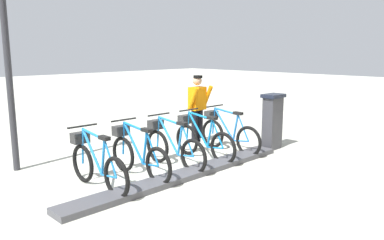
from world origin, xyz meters
TOP-DOWN VIEW (x-y plane):
  - ground_plane at (0.00, 0.00)m, footprint 60.00×60.00m
  - dock_rail_base at (0.00, 0.00)m, footprint 0.44×4.98m
  - payment_kiosk at (0.05, -2.81)m, footprint 0.36×0.52m
  - bike_docked_0 at (0.62, -1.89)m, footprint 1.72×0.54m
  - bike_docked_1 at (0.62, -1.05)m, footprint 1.72×0.54m
  - bike_docked_2 at (0.62, -0.22)m, footprint 1.72×0.54m
  - bike_docked_3 at (0.62, 0.62)m, footprint 1.72×0.54m
  - bike_docked_4 at (0.62, 1.45)m, footprint 1.72×0.54m
  - worker_near_rack at (1.71, -2.04)m, footprint 0.47×0.63m
  - lamp_post at (2.59, 2.01)m, footprint 0.32×0.32m

SIDE VIEW (x-z plane):
  - ground_plane at x=0.00m, z-range 0.00..0.00m
  - dock_rail_base at x=0.00m, z-range 0.00..0.10m
  - bike_docked_0 at x=0.62m, z-range -0.08..0.94m
  - bike_docked_1 at x=0.62m, z-range -0.08..0.94m
  - bike_docked_2 at x=0.62m, z-range -0.08..0.94m
  - bike_docked_3 at x=0.62m, z-range -0.08..0.94m
  - bike_docked_4 at x=0.62m, z-range -0.08..0.94m
  - payment_kiosk at x=0.05m, z-range 0.03..1.31m
  - worker_near_rack at x=1.71m, z-range 0.08..1.74m
  - lamp_post at x=2.59m, z-range 0.63..4.83m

